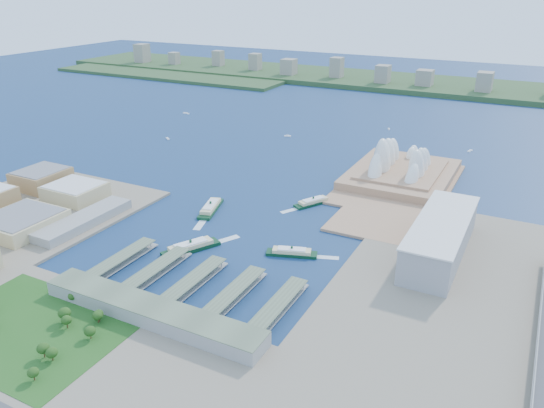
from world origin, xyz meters
The scene contains 20 objects.
ground centered at (0.00, 0.00, 0.00)m, with size 3000.00×3000.00×0.00m, color #0F274A.
south_land centered at (0.00, -210.00, 1.50)m, with size 720.00×180.00×3.00m, color gray.
east_land centered at (240.00, -50.00, 1.50)m, with size 240.00×500.00×3.00m, color gray.
peninsula centered at (107.50, 260.00, 1.50)m, with size 135.00×220.00×3.00m, color #A37959.
far_shore centered at (0.00, 980.00, 6.00)m, with size 2200.00×260.00×12.00m, color #2D4926.
opera_house centered at (105.00, 280.00, 32.00)m, with size 134.00×180.00×58.00m, color white, non-canonical shape.
toaster_building centered at (195.00, 80.00, 20.50)m, with size 45.00×155.00×35.00m, color gray.
ferry_wharves centered at (14.00, -75.00, 4.65)m, with size 184.00×90.00×9.30m, color #526049, non-canonical shape.
terminal_building centered at (15.00, -135.00, 9.00)m, with size 200.00×28.00×12.00m, color gray.
park centered at (-60.00, -190.00, 11.00)m, with size 150.00×110.00×16.00m, color #194714, non-canonical shape.
far_skyline centered at (0.00, 960.00, 39.50)m, with size 1900.00×140.00×55.00m, color gray, non-canonical shape.
ferry_a centered at (-66.74, 72.06, 5.61)m, with size 15.10×59.33×11.22m, color #0C3219, non-canonical shape.
ferry_b centered at (33.41, 144.94, 4.81)m, with size 12.95×50.87×9.62m, color #0C3219, non-canonical shape.
ferry_c centered at (-28.73, -21.05, 5.71)m, with size 15.38×60.41×11.42m, color #0C3219, non-canonical shape.
ferry_d centered at (65.78, 16.66, 4.76)m, with size 12.82×50.38×9.53m, color #0C3219, non-canonical shape.
boat_a centered at (-300.84, 291.96, 1.30)m, with size 3.36×13.46×2.60m, color white, non-canonical shape.
boat_b centered at (-125.63, 400.47, 1.52)m, with size 3.94×11.25×3.04m, color white, non-canonical shape.
boat_c centered at (168.90, 456.62, 1.37)m, with size 3.56×12.20×2.75m, color white, non-canonical shape.
boat_d centered at (-382.89, 458.29, 1.36)m, with size 3.54×16.18×2.73m, color white, non-canonical shape.
boat_e centered at (16.56, 529.30, 1.20)m, with size 3.11×9.78×2.40m, color white, non-canonical shape.
Camera 1 is at (262.49, -403.22, 251.42)m, focal length 35.00 mm.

